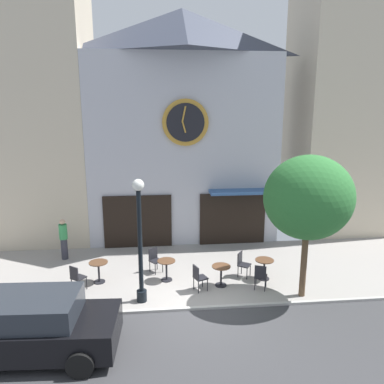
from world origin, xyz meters
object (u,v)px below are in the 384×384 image
at_px(cafe_chair_outer, 198,276).
at_px(cafe_chair_facing_wall, 77,276).
at_px(cafe_chair_right_end, 242,262).
at_px(street_lamp, 140,241).
at_px(cafe_chair_under_awning, 261,275).
at_px(cafe_table_center, 166,267).
at_px(cafe_table_near_curb, 221,272).
at_px(cafe_table_leftmost, 99,269).
at_px(parked_car_black, 30,326).
at_px(cafe_table_rightmost, 264,266).
at_px(street_tree, 309,198).
at_px(pedestrian_green, 64,239).
at_px(cafe_chair_curbside, 155,258).

distance_m(cafe_chair_outer, cafe_chair_facing_wall, 4.05).
bearing_deg(cafe_chair_right_end, cafe_chair_outer, -151.39).
bearing_deg(cafe_chair_facing_wall, cafe_chair_right_end, 5.39).
distance_m(street_lamp, cafe_chair_facing_wall, 2.76).
bearing_deg(cafe_chair_right_end, cafe_chair_under_awning, -71.11).
height_order(cafe_table_center, cafe_table_near_curb, cafe_table_center).
bearing_deg(cafe_table_center, cafe_chair_under_awning, -18.37).
distance_m(cafe_table_leftmost, parked_car_black, 3.97).
bearing_deg(cafe_chair_outer, street_lamp, -165.12).
xyz_separation_m(cafe_table_near_curb, cafe_chair_under_awning, (1.26, -0.43, 0.04)).
height_order(cafe_table_leftmost, cafe_table_rightmost, cafe_table_leftmost).
distance_m(street_tree, cafe_chair_outer, 4.37).
bearing_deg(cafe_table_rightmost, street_lamp, -165.40).
relative_size(cafe_table_leftmost, cafe_chair_right_end, 0.84).
relative_size(cafe_table_leftmost, cafe_table_rightmost, 1.03).
height_order(cafe_table_leftmost, cafe_chair_under_awning, cafe_chair_under_awning).
relative_size(cafe_table_center, pedestrian_green, 0.45).
bearing_deg(pedestrian_green, street_lamp, -49.32).
relative_size(cafe_chair_right_end, cafe_chair_under_awning, 1.00).
distance_m(cafe_table_rightmost, cafe_chair_outer, 2.51).
relative_size(cafe_table_center, cafe_chair_right_end, 0.83).
bearing_deg(street_tree, cafe_table_near_curb, 159.31).
height_order(cafe_chair_outer, cafe_chair_right_end, same).
bearing_deg(cafe_table_rightmost, cafe_chair_facing_wall, -177.92).
xyz_separation_m(cafe_chair_under_awning, parked_car_black, (-6.60, -2.67, 0.23)).
bearing_deg(cafe_table_center, cafe_chair_outer, -40.48).
bearing_deg(cafe_chair_outer, pedestrian_green, 147.57).
height_order(cafe_table_leftmost, cafe_table_near_curb, cafe_table_leftmost).
xyz_separation_m(cafe_chair_under_awning, cafe_chair_curbside, (-3.51, 1.79, 0.00)).
height_order(cafe_table_center, cafe_chair_outer, cafe_chair_outer).
height_order(cafe_table_leftmost, cafe_chair_outer, cafe_chair_outer).
bearing_deg(cafe_chair_facing_wall, street_tree, -8.14).
relative_size(cafe_table_center, cafe_chair_curbside, 0.83).
xyz_separation_m(cafe_table_leftmost, cafe_chair_facing_wall, (-0.64, -0.58, 0.02)).
bearing_deg(cafe_table_rightmost, cafe_chair_right_end, 157.09).
xyz_separation_m(cafe_table_near_curb, pedestrian_green, (-5.86, 2.92, 0.38)).
distance_m(cafe_table_leftmost, cafe_table_near_curb, 4.26).
height_order(street_tree, cafe_chair_under_awning, street_tree).
relative_size(cafe_chair_facing_wall, pedestrian_green, 0.54).
bearing_deg(street_lamp, pedestrian_green, 130.68).
relative_size(cafe_chair_curbside, pedestrian_green, 0.54).
relative_size(street_lamp, parked_car_black, 0.90).
relative_size(street_lamp, cafe_chair_facing_wall, 4.39).
xyz_separation_m(cafe_chair_outer, cafe_chair_under_awning, (2.07, -0.15, 0.00)).
xyz_separation_m(pedestrian_green, parked_car_black, (0.52, -6.03, -0.10)).
relative_size(street_tree, cafe_table_near_curb, 6.38).
relative_size(cafe_chair_outer, cafe_chair_right_end, 1.00).
bearing_deg(cafe_chair_outer, cafe_chair_facing_wall, 174.50).
xyz_separation_m(cafe_chair_right_end, cafe_chair_facing_wall, (-5.73, -0.54, 0.00)).
bearing_deg(cafe_table_rightmost, parked_car_black, -153.64).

